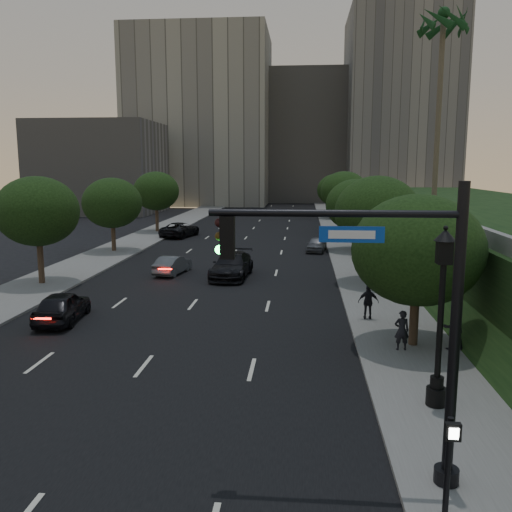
# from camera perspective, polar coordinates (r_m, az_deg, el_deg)

# --- Properties ---
(ground) EXTENTS (160.00, 160.00, 0.00)m
(ground) POSITION_cam_1_polar(r_m,az_deg,el_deg) (16.46, -16.90, -17.33)
(ground) COLOR black
(ground) RESTS_ON ground
(road_surface) EXTENTS (16.00, 140.00, 0.02)m
(road_surface) POSITION_cam_1_polar(r_m,az_deg,el_deg) (44.56, -2.56, 0.04)
(road_surface) COLOR black
(road_surface) RESTS_ON ground
(sidewalk_right) EXTENTS (4.50, 140.00, 0.15)m
(sidewalk_right) POSITION_cam_1_polar(r_m,az_deg,el_deg) (44.40, 10.67, -0.07)
(sidewalk_right) COLOR slate
(sidewalk_right) RESTS_ON ground
(sidewalk_left) EXTENTS (4.50, 140.00, 0.15)m
(sidewalk_left) POSITION_cam_1_polar(r_m,az_deg,el_deg) (46.98, -15.06, 0.29)
(sidewalk_left) COLOR slate
(sidewalk_left) RESTS_ON ground
(parapet_wall) EXTENTS (0.35, 90.00, 0.70)m
(parapet_wall) POSITION_cam_1_polar(r_m,az_deg,el_deg) (42.40, 15.50, 5.13)
(parapet_wall) COLOR slate
(parapet_wall) RESTS_ON embankment
(office_block_left) EXTENTS (26.00, 20.00, 32.00)m
(office_block_left) POSITION_cam_1_polar(r_m,az_deg,el_deg) (107.76, -5.83, 14.05)
(office_block_left) COLOR gray
(office_block_left) RESTS_ON ground
(office_block_mid) EXTENTS (22.00, 18.00, 26.00)m
(office_block_mid) POSITION_cam_1_polar(r_m,az_deg,el_deg) (115.72, 5.16, 12.26)
(office_block_mid) COLOR gray
(office_block_mid) RESTS_ON ground
(office_block_right) EXTENTS (20.00, 22.00, 36.00)m
(office_block_right) POSITION_cam_1_polar(r_m,az_deg,el_deg) (111.60, 14.80, 14.67)
(office_block_right) COLOR gray
(office_block_right) RESTS_ON ground
(office_block_filler) EXTENTS (18.00, 16.00, 14.00)m
(office_block_filler) POSITION_cam_1_polar(r_m,az_deg,el_deg) (89.41, -16.08, 8.91)
(office_block_filler) COLOR gray
(office_block_filler) RESTS_ON ground
(tree_right_a) EXTENTS (5.20, 5.20, 6.24)m
(tree_right_a) POSITION_cam_1_polar(r_m,az_deg,el_deg) (22.29, 16.63, 0.60)
(tree_right_a) COLOR #38281C
(tree_right_a) RESTS_ON ground
(tree_right_b) EXTENTS (5.20, 5.20, 6.74)m
(tree_right_b) POSITION_cam_1_polar(r_m,az_deg,el_deg) (34.00, 12.63, 4.53)
(tree_right_b) COLOR #38281C
(tree_right_b) RESTS_ON ground
(tree_right_c) EXTENTS (5.20, 5.20, 6.24)m
(tree_right_c) POSITION_cam_1_polar(r_m,az_deg,el_deg) (46.91, 10.52, 5.30)
(tree_right_c) COLOR #38281C
(tree_right_c) RESTS_ON ground
(tree_right_d) EXTENTS (5.20, 5.20, 6.74)m
(tree_right_d) POSITION_cam_1_polar(r_m,az_deg,el_deg) (60.81, 9.27, 6.72)
(tree_right_d) COLOR #38281C
(tree_right_d) RESTS_ON ground
(tree_right_e) EXTENTS (5.20, 5.20, 6.24)m
(tree_right_e) POSITION_cam_1_polar(r_m,az_deg,el_deg) (75.79, 8.42, 6.89)
(tree_right_e) COLOR #38281C
(tree_right_e) RESTS_ON ground
(tree_left_b) EXTENTS (5.00, 5.00, 6.71)m
(tree_left_b) POSITION_cam_1_polar(r_m,az_deg,el_deg) (35.53, -22.02, 4.37)
(tree_left_b) COLOR #38281C
(tree_left_b) RESTS_ON ground
(tree_left_c) EXTENTS (5.00, 5.00, 6.34)m
(tree_left_c) POSITION_cam_1_polar(r_m,az_deg,el_deg) (47.48, -14.92, 5.41)
(tree_left_c) COLOR #38281C
(tree_left_c) RESTS_ON ground
(tree_left_d) EXTENTS (5.00, 5.00, 6.71)m
(tree_left_d) POSITION_cam_1_polar(r_m,az_deg,el_deg) (60.80, -10.46, 6.74)
(tree_left_d) COLOR #38281C
(tree_left_d) RESTS_ON ground
(palm_far) EXTENTS (3.20, 3.20, 15.50)m
(palm_far) POSITION_cam_1_polar(r_m,az_deg,el_deg) (45.94, 19.11, 21.98)
(palm_far) COLOR #4C4233
(palm_far) RESTS_ON embankment
(traffic_signal_mast) EXTENTS (5.68, 0.56, 7.00)m
(traffic_signal_mast) POSITION_cam_1_polar(r_m,az_deg,el_deg) (12.46, 15.33, -7.84)
(traffic_signal_mast) COLOR black
(traffic_signal_mast) RESTS_ON ground
(street_lamp) EXTENTS (0.64, 0.64, 5.62)m
(street_lamp) POSITION_cam_1_polar(r_m,az_deg,el_deg) (17.03, 18.81, -6.98)
(street_lamp) COLOR black
(street_lamp) RESTS_ON ground
(pedestrian_signal) EXTENTS (0.30, 0.33, 2.50)m
(pedestrian_signal) POSITION_cam_1_polar(r_m,az_deg,el_deg) (11.93, 19.64, -19.90)
(pedestrian_signal) COLOR black
(pedestrian_signal) RESTS_ON ground
(sedan_near_left) EXTENTS (2.17, 4.49, 1.48)m
(sedan_near_left) POSITION_cam_1_polar(r_m,az_deg,el_deg) (27.30, -19.73, -5.02)
(sedan_near_left) COLOR black
(sedan_near_left) RESTS_ON ground
(sedan_mid_left) EXTENTS (2.00, 4.06, 1.28)m
(sedan_mid_left) POSITION_cam_1_polar(r_m,az_deg,el_deg) (37.34, -8.76, -0.93)
(sedan_mid_left) COLOR #4F5256
(sedan_mid_left) RESTS_ON ground
(sedan_far_left) EXTENTS (3.66, 5.92, 1.53)m
(sedan_far_left) POSITION_cam_1_polar(r_m,az_deg,el_deg) (56.84, -8.00, 2.77)
(sedan_far_left) COLOR black
(sedan_far_left) RESTS_ON ground
(sedan_near_right) EXTENTS (2.62, 5.74, 1.63)m
(sedan_near_right) POSITION_cam_1_polar(r_m,az_deg,el_deg) (35.77, -2.57, -1.00)
(sedan_near_right) COLOR black
(sedan_near_right) RESTS_ON ground
(sedan_far_right) EXTENTS (2.05, 3.94, 1.28)m
(sedan_far_right) POSITION_cam_1_polar(r_m,az_deg,el_deg) (46.88, 6.40, 1.24)
(sedan_far_right) COLOR #5A5D62
(sedan_far_right) RESTS_ON ground
(pedestrian_a) EXTENTS (0.62, 0.44, 1.59)m
(pedestrian_a) POSITION_cam_1_polar(r_m,az_deg,el_deg) (22.15, 15.09, -7.55)
(pedestrian_a) COLOR black
(pedestrian_a) RESTS_ON sidewalk_right
(pedestrian_b) EXTENTS (1.00, 0.85, 1.78)m
(pedestrian_b) POSITION_cam_1_polar(r_m,az_deg,el_deg) (22.80, 20.06, -7.07)
(pedestrian_b) COLOR black
(pedestrian_b) RESTS_ON sidewalk_right
(pedestrian_c) EXTENTS (0.99, 0.45, 1.65)m
(pedestrian_c) POSITION_cam_1_polar(r_m,az_deg,el_deg) (26.14, 11.75, -4.75)
(pedestrian_c) COLOR black
(pedestrian_c) RESTS_ON sidewalk_right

